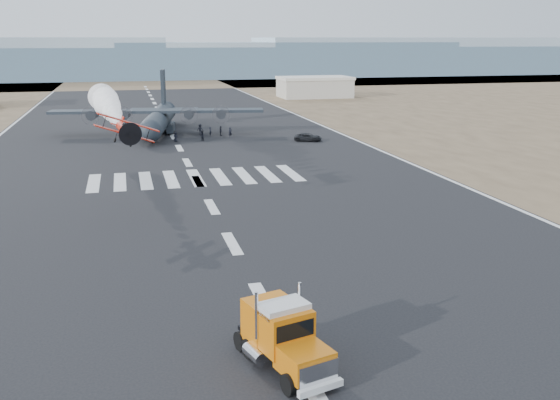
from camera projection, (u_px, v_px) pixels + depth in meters
name	position (u px, v px, depth m)	size (l,w,h in m)	color
scrub_far	(143.00, 82.00, 245.14)	(500.00, 80.00, 0.00)	brown
runway_markings	(187.00, 162.00, 85.51)	(60.00, 260.00, 0.01)	silver
ridge_seg_d	(139.00, 62.00, 271.68)	(150.00, 50.00, 13.00)	#879DAC
ridge_seg_e	(284.00, 59.00, 286.73)	(150.00, 50.00, 15.00)	#879DAC
ridge_seg_f	(413.00, 56.00, 301.77)	(150.00, 50.00, 17.00)	#879DAC
ridge_seg_g	(530.00, 59.00, 317.57)	(150.00, 50.00, 13.00)	#879DAC
hangar_right	(315.00, 87.00, 180.09)	(20.50, 12.50, 5.90)	#AAA497
semi_truck	(283.00, 335.00, 31.97)	(4.33, 8.01, 3.52)	black
aerobatic_biplane	(125.00, 129.00, 58.63)	(5.69, 5.36, 3.21)	red
smoke_trail	(106.00, 103.00, 80.90)	(4.70, 29.67, 3.73)	white
transport_aircraft	(159.00, 118.00, 111.40)	(37.20, 30.50, 10.75)	#1E262D
support_vehicle	(308.00, 137.00, 103.31)	(2.12, 4.59, 1.28)	black
crew_a	(210.00, 132.00, 108.49)	(0.57, 0.47, 1.57)	black
crew_b	(121.00, 136.00, 103.94)	(0.77, 0.48, 1.59)	black
crew_c	(200.00, 129.00, 110.27)	(1.18, 0.55, 1.83)	black
crew_d	(221.00, 131.00, 108.91)	(1.00, 0.51, 1.71)	black
crew_e	(176.00, 137.00, 102.49)	(0.79, 0.48, 1.61)	black
crew_f	(140.00, 131.00, 108.03)	(1.67, 0.54, 1.80)	black
crew_g	(230.00, 132.00, 107.06)	(0.64, 0.53, 1.76)	black
crew_h	(202.00, 136.00, 103.54)	(0.83, 0.51, 1.70)	black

